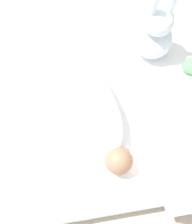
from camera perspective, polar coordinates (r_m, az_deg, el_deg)
name	(u,v)px	position (r m, az deg, el deg)	size (l,w,h in m)	color
ground_plane	(99,130)	(1.57, 0.49, -3.30)	(12.00, 12.00, 0.00)	#B2A893
bed_mattress	(99,126)	(1.51, 0.51, -2.53)	(1.38, 0.83, 0.13)	white
burp_cloth	(110,157)	(1.39, 2.51, -8.24)	(0.16, 0.16, 0.02)	white
swaddled_baby	(95,109)	(1.39, -0.11, 0.49)	(0.31, 0.59, 0.16)	white
bunny_plush	(155,34)	(1.54, 10.70, 13.91)	(0.19, 0.19, 0.40)	silver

